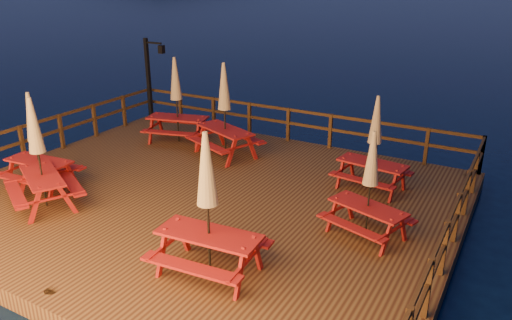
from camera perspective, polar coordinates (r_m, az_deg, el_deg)
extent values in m
plane|color=black|center=(12.77, -6.04, -5.56)|extent=(500.00, 500.00, 0.00)
cube|color=#3F2214|center=(12.68, -6.08, -4.75)|extent=(12.00, 10.00, 0.40)
cylinder|color=#3B2412|center=(19.48, -11.70, 2.66)|extent=(0.24, 0.24, 1.40)
cylinder|color=#3B2412|center=(16.51, 3.22, -0.29)|extent=(0.24, 0.24, 1.40)
cylinder|color=#3B2412|center=(15.10, 22.65, -4.07)|extent=(0.24, 0.24, 1.40)
cube|color=#3B2412|center=(16.17, 3.75, 5.78)|extent=(11.70, 0.06, 0.09)
cube|color=#3B2412|center=(16.30, 3.71, 4.27)|extent=(11.70, 0.06, 0.09)
cube|color=#3B2412|center=(18.74, -9.33, 6.09)|extent=(0.10, 0.10, 1.10)
cube|color=#3B2412|center=(16.31, 3.71, 4.08)|extent=(0.10, 0.10, 1.10)
cube|color=#3B2412|center=(14.99, 19.99, 1.28)|extent=(0.10, 0.10, 1.10)
cube|color=#3B2412|center=(16.18, -23.47, 4.07)|extent=(0.06, 9.70, 0.09)
cube|color=#3B2412|center=(16.30, -23.25, 2.58)|extent=(0.06, 9.70, 0.09)
cube|color=#3B2412|center=(16.32, -23.22, 2.39)|extent=(0.10, 0.10, 1.10)
cube|color=#3B2412|center=(18.79, -13.99, 5.78)|extent=(0.10, 0.10, 1.10)
cube|color=#3B2412|center=(10.19, 21.72, -5.16)|extent=(0.06, 9.70, 0.09)
cube|color=#3B2412|center=(10.38, 21.39, -7.37)|extent=(0.06, 9.70, 0.09)
cube|color=#3B2412|center=(10.40, 21.35, -7.63)|extent=(0.10, 0.10, 1.10)
cube|color=#3B2412|center=(13.96, 23.94, -0.71)|extent=(0.10, 0.10, 1.10)
cube|color=black|center=(18.85, -12.17, 8.95)|extent=(0.12, 0.12, 3.00)
cube|color=black|center=(18.40, -11.65, 12.98)|extent=(0.70, 0.06, 0.06)
cube|color=black|center=(18.20, -10.75, 12.32)|extent=(0.18, 0.18, 0.28)
sphere|color=#EAB05D|center=(18.20, -10.75, 12.32)|extent=(0.14, 0.14, 0.14)
cube|color=maroon|center=(10.62, 12.67, -5.25)|extent=(1.74, 1.08, 0.05)
cube|color=maroon|center=(11.15, 14.16, -5.62)|extent=(1.62, 0.72, 0.05)
cube|color=maroon|center=(10.34, 10.83, -7.54)|extent=(1.62, 0.72, 0.05)
cube|color=maroon|center=(11.33, 10.60, -5.26)|extent=(0.08, 0.10, 0.68)
cube|color=maroon|center=(10.90, 8.71, -6.24)|extent=(0.08, 0.10, 0.68)
cube|color=maroon|center=(10.70, 16.43, -7.48)|extent=(0.08, 0.10, 0.68)
cube|color=maroon|center=(10.24, 14.69, -8.64)|extent=(0.08, 0.10, 0.68)
cylinder|color=black|center=(10.44, 12.87, -3.03)|extent=(0.04, 0.04, 2.25)
cone|color=tan|center=(10.20, 13.15, 0.21)|extent=(0.32, 0.32, 1.13)
sphere|color=black|center=(10.03, 13.40, 3.00)|extent=(0.06, 0.06, 0.06)
cube|color=maroon|center=(13.81, -23.59, -0.09)|extent=(1.80, 0.82, 0.05)
cube|color=maroon|center=(14.27, -21.72, -0.42)|extent=(1.77, 0.41, 0.05)
cube|color=maroon|center=(13.56, -25.20, -2.04)|extent=(1.77, 0.41, 0.05)
cube|color=maroon|center=(14.65, -24.39, -0.57)|extent=(0.07, 0.10, 0.73)
cube|color=maroon|center=(14.28, -26.28, -1.42)|extent=(0.07, 0.10, 0.73)
cube|color=maroon|center=(13.62, -20.32, -1.54)|extent=(0.07, 0.10, 0.73)
cube|color=maroon|center=(13.22, -22.24, -2.49)|extent=(0.07, 0.10, 0.73)
cylinder|color=black|center=(13.66, -23.88, 1.82)|extent=(0.04, 0.04, 2.43)
cone|color=tan|center=(13.47, -24.30, 4.55)|extent=(0.35, 0.35, 1.21)
sphere|color=black|center=(13.34, -24.66, 6.87)|extent=(0.07, 0.07, 0.07)
cube|color=maroon|center=(12.68, -23.27, -1.66)|extent=(1.96, 1.50, 0.05)
cube|color=maroon|center=(12.88, -20.41, -2.38)|extent=(1.76, 1.12, 0.05)
cube|color=maroon|center=(12.73, -25.77, -3.48)|extent=(1.76, 1.12, 0.05)
cube|color=maroon|center=(13.57, -22.24, -1.81)|extent=(0.10, 0.12, 0.77)
cube|color=maroon|center=(13.49, -25.03, -2.37)|extent=(0.10, 0.12, 0.77)
cube|color=maroon|center=(12.17, -20.80, -4.21)|extent=(0.10, 0.12, 0.77)
cube|color=maroon|center=(12.08, -23.91, -4.86)|extent=(0.10, 0.12, 0.77)
cylinder|color=black|center=(12.51, -23.60, 0.51)|extent=(0.05, 0.05, 2.56)
cone|color=tan|center=(12.29, -24.08, 3.64)|extent=(0.37, 0.37, 1.28)
sphere|color=black|center=(12.15, -24.49, 6.31)|extent=(0.07, 0.07, 0.07)
cube|color=maroon|center=(16.34, -8.95, 4.80)|extent=(2.04, 1.22, 0.05)
cube|color=maroon|center=(16.99, -8.06, 4.36)|extent=(1.93, 0.79, 0.05)
cube|color=maroon|center=(15.87, -9.78, 3.07)|extent=(1.93, 0.79, 0.05)
cube|color=maroon|center=(17.08, -10.89, 3.99)|extent=(0.09, 0.12, 0.80)
cube|color=maroon|center=(16.47, -11.91, 3.29)|extent=(0.09, 0.12, 0.80)
cube|color=maroon|center=(16.48, -5.84, 3.64)|extent=(0.09, 0.12, 0.80)
cube|color=maroon|center=(15.85, -6.70, 2.90)|extent=(0.09, 0.12, 0.80)
cylinder|color=black|center=(16.20, -9.06, 6.61)|extent=(0.05, 0.05, 2.66)
cone|color=tan|center=(16.04, -9.21, 9.19)|extent=(0.38, 0.38, 1.33)
sphere|color=black|center=(15.92, -9.34, 11.36)|extent=(0.07, 0.07, 0.07)
cube|color=maroon|center=(14.89, -3.56, 3.50)|extent=(2.11, 1.44, 0.05)
cube|color=maroon|center=(15.35, -1.53, 2.80)|extent=(1.93, 1.02, 0.05)
cube|color=maroon|center=(14.65, -5.62, 1.80)|extent=(1.93, 1.02, 0.05)
cube|color=maroon|center=(15.85, -4.16, 3.03)|extent=(0.10, 0.13, 0.82)
cube|color=maroon|center=(15.48, -6.35, 2.51)|extent=(0.10, 0.13, 0.82)
cube|color=maroon|center=(14.60, -0.52, 1.49)|extent=(0.10, 0.13, 0.82)
cube|color=maroon|center=(14.19, -2.81, 0.88)|extent=(0.10, 0.13, 0.82)
cylinder|color=black|center=(14.74, -3.60, 5.53)|extent=(0.05, 0.05, 2.73)
cone|color=tan|center=(14.55, -3.67, 8.42)|extent=(0.39, 0.39, 1.36)
sphere|color=black|center=(14.43, -3.73, 10.87)|extent=(0.08, 0.08, 0.08)
cube|color=maroon|center=(12.89, 13.17, -0.35)|extent=(1.78, 0.88, 0.05)
cube|color=maroon|center=(13.48, 14.08, -0.77)|extent=(1.73, 0.49, 0.05)
cube|color=maroon|center=(12.51, 11.98, -2.32)|extent=(1.73, 0.49, 0.05)
cube|color=maroon|center=(13.56, 10.87, -0.71)|extent=(0.07, 0.10, 0.71)
cube|color=maroon|center=(13.03, 9.63, -1.52)|extent=(0.07, 0.10, 0.71)
cube|color=maroon|center=(13.06, 16.46, -2.08)|extent=(0.07, 0.10, 0.71)
cube|color=maroon|center=(12.51, 15.41, -3.00)|extent=(0.07, 0.10, 0.71)
cylinder|color=black|center=(12.73, 13.35, 1.65)|extent=(0.04, 0.04, 2.38)
cone|color=tan|center=(12.53, 13.60, 4.52)|extent=(0.34, 0.34, 1.19)
sphere|color=black|center=(12.39, 13.82, 6.96)|extent=(0.07, 0.07, 0.07)
cube|color=maroon|center=(9.14, -5.41, -8.47)|extent=(1.97, 0.90, 0.05)
cube|color=maroon|center=(9.78, -3.45, -8.45)|extent=(1.94, 0.45, 0.05)
cube|color=maroon|center=(8.84, -7.46, -12.10)|extent=(1.94, 0.45, 0.05)
cube|color=maroon|center=(9.97, -8.34, -8.57)|extent=(0.07, 0.11, 0.80)
cube|color=maroon|center=(9.48, -10.68, -10.42)|extent=(0.07, 0.11, 0.80)
cube|color=maroon|center=(9.29, 0.13, -10.72)|extent=(0.07, 0.11, 0.80)
cube|color=maroon|center=(8.75, -1.85, -12.91)|extent=(0.07, 0.11, 0.80)
cylinder|color=black|center=(8.89, -5.53, -5.48)|extent=(0.05, 0.05, 2.67)
cone|color=tan|center=(8.58, -5.70, -1.01)|extent=(0.38, 0.38, 1.33)
sphere|color=black|center=(8.37, -5.85, 2.92)|extent=(0.07, 0.07, 0.07)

